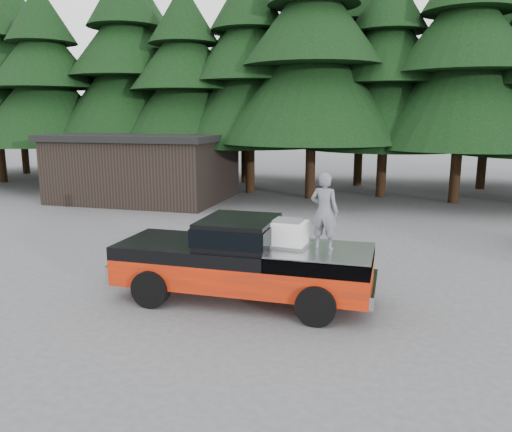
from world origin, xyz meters
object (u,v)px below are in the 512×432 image
(pickup_truck, at_px, (243,272))
(air_compressor, at_px, (288,234))
(man_on_bed, at_px, (324,211))
(utility_building, at_px, (145,166))

(pickup_truck, relative_size, air_compressor, 7.48)
(air_compressor, xyz_separation_m, man_on_bed, (0.79, 0.01, 0.57))
(air_compressor, bearing_deg, utility_building, 133.22)
(air_compressor, distance_m, man_on_bed, 0.97)
(pickup_truck, distance_m, air_compressor, 1.40)
(pickup_truck, distance_m, utility_building, 15.19)
(air_compressor, bearing_deg, pickup_truck, -172.20)
(man_on_bed, xyz_separation_m, utility_building, (-10.75, 12.18, -0.51))
(man_on_bed, height_order, utility_building, utility_building)
(pickup_truck, distance_m, man_on_bed, 2.37)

